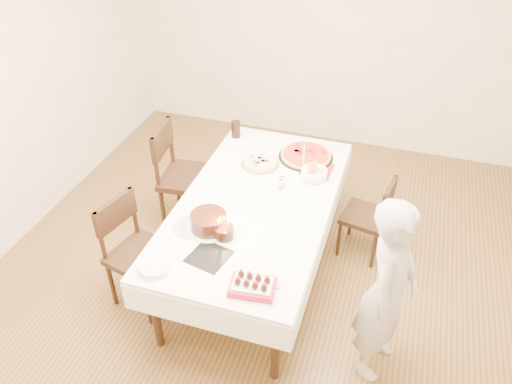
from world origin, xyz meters
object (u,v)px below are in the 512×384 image
(person, at_px, (388,292))
(strawberry_box, at_px, (252,286))
(taper_candle, at_px, (304,157))
(chair_left_savory, at_px, (189,178))
(pizza_pepperoni, at_px, (306,155))
(chair_left_dessert, at_px, (142,256))
(birthday_cake, at_px, (224,228))
(cola_glass, at_px, (236,129))
(dining_table, at_px, (256,237))
(pasta_bowl, at_px, (314,174))
(layer_cake, at_px, (208,222))
(chair_right_savory, at_px, (365,216))
(pizza_white, at_px, (260,163))

(person, distance_m, strawberry_box, 0.86)
(taper_candle, bearing_deg, person, -53.86)
(chair_left_savory, relative_size, pizza_pepperoni, 2.13)
(chair_left_dessert, relative_size, person, 0.65)
(taper_candle, xyz_separation_m, birthday_cake, (-0.33, -1.00, -0.04))
(birthday_cake, bearing_deg, cola_glass, 106.31)
(dining_table, relative_size, pasta_bowl, 9.92)
(strawberry_box, bearing_deg, chair_left_savory, 128.40)
(person, relative_size, taper_candle, 5.85)
(chair_left_savory, distance_m, taper_candle, 1.09)
(pasta_bowl, bearing_deg, chair_left_savory, -179.70)
(chair_left_dessert, bearing_deg, person, -167.74)
(layer_cake, xyz_separation_m, birthday_cake, (0.14, -0.05, 0.02))
(chair_right_savory, height_order, taper_candle, taper_candle)
(pasta_bowl, xyz_separation_m, cola_glass, (-0.84, 0.44, 0.04))
(pizza_white, relative_size, layer_cake, 0.99)
(chair_left_dessert, xyz_separation_m, pizza_pepperoni, (0.95, 1.29, 0.31))
(chair_right_savory, bearing_deg, dining_table, -136.77)
(chair_left_savory, xyz_separation_m, taper_candle, (1.03, 0.10, 0.36))
(chair_left_dessert, distance_m, birthday_cake, 0.75)
(taper_candle, distance_m, cola_glass, 0.80)
(pasta_bowl, bearing_deg, chair_right_savory, 10.14)
(layer_cake, bearing_deg, pizza_white, 83.56)
(cola_glass, bearing_deg, pasta_bowl, -27.41)
(chair_left_dessert, height_order, pasta_bowl, chair_left_dessert)
(chair_left_dessert, relative_size, pasta_bowl, 4.30)
(dining_table, bearing_deg, birthday_cake, -100.59)
(chair_left_dessert, relative_size, birthday_cake, 6.44)
(pizza_white, xyz_separation_m, layer_cake, (-0.10, -0.91, 0.04))
(dining_table, xyz_separation_m, cola_glass, (-0.48, 0.88, 0.45))
(pasta_bowl, xyz_separation_m, birthday_cake, (-0.44, -0.91, 0.04))
(chair_left_savory, relative_size, strawberry_box, 3.59)
(strawberry_box, bearing_deg, pasta_bowl, 85.78)
(chair_right_savory, bearing_deg, cola_glass, 175.02)
(chair_left_dessert, height_order, pizza_pepperoni, chair_left_dessert)
(person, bearing_deg, pizza_white, 58.90)
(pasta_bowl, relative_size, strawberry_box, 0.76)
(chair_left_dessert, height_order, person, person)
(dining_table, relative_size, pizza_pepperoni, 4.48)
(pizza_white, bearing_deg, chair_left_dessert, -120.17)
(layer_cake, bearing_deg, chair_left_dessert, -164.16)
(cola_glass, height_order, birthday_cake, same)
(chair_right_savory, distance_m, person, 1.20)
(dining_table, height_order, chair_right_savory, chair_right_savory)
(chair_right_savory, relative_size, birthday_cake, 5.45)
(dining_table, bearing_deg, chair_left_savory, 150.71)
(layer_cake, height_order, strawberry_box, layer_cake)
(cola_glass, bearing_deg, dining_table, -61.35)
(pizza_pepperoni, xyz_separation_m, cola_glass, (-0.70, 0.15, 0.06))
(pasta_bowl, distance_m, layer_cake, 1.04)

